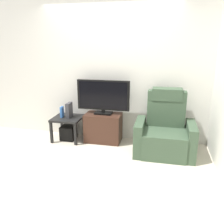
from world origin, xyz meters
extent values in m
plane|color=beige|center=(0.00, 0.00, 0.00)|extent=(6.40, 6.40, 0.00)
cube|color=silver|center=(0.00, 1.13, 1.30)|extent=(6.40, 0.06, 2.60)
cube|color=#3D2319|center=(-0.07, 0.86, 0.27)|extent=(0.67, 0.41, 0.54)
cube|color=black|center=(-0.07, 0.67, 0.38)|extent=(0.62, 0.02, 0.02)
cube|color=black|center=(-0.07, 0.72, 0.41)|extent=(0.34, 0.11, 0.04)
cube|color=black|center=(-0.07, 0.88, 0.55)|extent=(0.32, 0.20, 0.03)
cube|color=black|center=(-0.07, 0.88, 0.59)|extent=(0.06, 0.04, 0.05)
cube|color=black|center=(-0.07, 0.88, 0.90)|extent=(0.98, 0.05, 0.56)
cube|color=black|center=(-0.07, 0.86, 0.90)|extent=(0.90, 0.01, 0.50)
cube|color=#384C38|center=(1.07, 0.55, 0.21)|extent=(0.70, 0.72, 0.42)
cube|color=#384C38|center=(1.07, 0.82, 0.73)|extent=(0.64, 0.20, 0.62)
cube|color=#384C38|center=(1.07, 0.84, 0.98)|extent=(0.50, 0.26, 0.20)
cube|color=#384C38|center=(0.65, 0.55, 0.28)|extent=(0.14, 0.68, 0.56)
cube|color=#384C38|center=(1.49, 0.55, 0.28)|extent=(0.14, 0.68, 0.56)
cube|color=black|center=(-0.76, 0.80, 0.43)|extent=(0.54, 0.54, 0.04)
cube|color=black|center=(-1.00, 0.56, 0.21)|extent=(0.04, 0.04, 0.41)
cube|color=black|center=(-0.52, 0.56, 0.21)|extent=(0.04, 0.04, 0.41)
cube|color=black|center=(-1.00, 1.04, 0.21)|extent=(0.04, 0.04, 0.41)
cube|color=black|center=(-0.52, 1.04, 0.21)|extent=(0.04, 0.04, 0.41)
cube|color=black|center=(-0.76, 0.80, 0.13)|extent=(0.27, 0.27, 0.27)
cube|color=#3366B2|center=(-0.86, 0.78, 0.55)|extent=(0.04, 0.10, 0.21)
cube|color=#333338|center=(-0.72, 0.81, 0.59)|extent=(0.07, 0.20, 0.28)
camera|label=1|loc=(1.01, -3.27, 1.84)|focal=38.28mm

